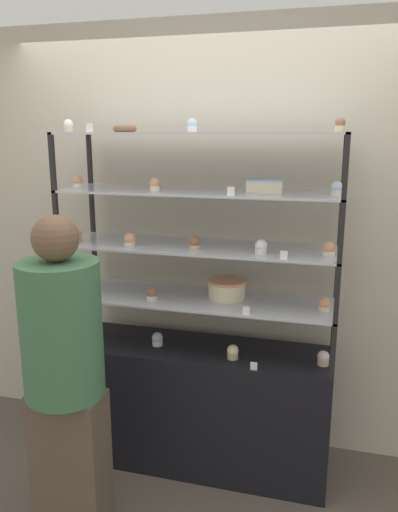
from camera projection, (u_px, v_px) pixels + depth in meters
The scene contains 34 objects.
ground_plane at pixel (199, 459), 3.07m from camera, with size 20.00×20.00×0.00m, color brown.
back_wall at pixel (214, 241), 3.10m from camera, with size 8.00×0.05×2.60m.
display_base at pixel (199, 405), 2.98m from camera, with size 1.52×0.45×0.74m.
display_riser_lower at pixel (199, 301), 2.82m from camera, with size 1.52×0.45×0.30m.
display_riser_middle at pixel (199, 248), 2.75m from camera, with size 1.52×0.45×0.30m.
display_riser_upper at pixel (199, 194), 2.68m from camera, with size 1.52×0.45×0.30m.
display_riser_top at pixel (199, 136), 2.61m from camera, with size 1.52×0.45×0.30m.
layer_cake_centerpiece at pixel (227, 289), 2.80m from camera, with size 0.22×0.22×0.11m.
sheet_cake_frosted at pixel (266, 186), 2.60m from camera, with size 0.19×0.14×0.06m.
cupcake_0 at pixel (86, 334), 2.99m from camera, with size 0.06×0.06×0.08m.
cupcake_1 at pixel (157, 339), 2.91m from camera, with size 0.06×0.06×0.08m.
cupcake_2 at pixel (233, 352), 2.74m from camera, with size 0.06×0.06×0.08m.
cupcake_3 at pixel (323, 358), 2.66m from camera, with size 0.06×0.06×0.08m.
price_tag_0 at pixel (254, 366), 2.61m from camera, with size 0.04×0.00×0.04m.
cupcake_4 at pixel (79, 286), 2.93m from camera, with size 0.06×0.06×0.07m.
cupcake_5 at pixel (152, 294), 2.78m from camera, with size 0.06×0.06×0.07m.
cupcake_6 at pixel (324, 304), 2.60m from camera, with size 0.06×0.06×0.07m.
price_tag_1 at pixel (246, 311), 2.55m from camera, with size 0.04×0.00×0.04m.
cupcake_7 at pixel (76, 236), 2.83m from camera, with size 0.06×0.06×0.07m.
cupcake_8 at pixel (130, 240), 2.72m from camera, with size 0.06×0.06×0.07m.
cupcake_9 at pixel (194, 243), 2.65m from camera, with size 0.06×0.06×0.07m.
cupcake_10 at pixel (261, 247), 2.55m from camera, with size 0.06×0.06×0.07m.
cupcake_11 at pixel (329, 249), 2.51m from camera, with size 0.06×0.06×0.07m.
price_tag_2 at pixel (284, 255), 2.43m from camera, with size 0.04×0.00×0.04m.
cupcake_12 at pixel (78, 182), 2.79m from camera, with size 0.06×0.06×0.07m.
cupcake_13 at pixel (155, 184), 2.65m from camera, with size 0.06×0.06×0.07m.
cupcake_14 at pixel (337, 189), 2.44m from camera, with size 0.06×0.06×0.07m.
price_tag_3 at pixel (231, 191), 2.42m from camera, with size 0.04×0.00×0.04m.
cupcake_15 at pixel (68, 126), 2.67m from camera, with size 0.05×0.05×0.07m.
cupcake_16 at pixel (192, 125), 2.51m from camera, with size 0.05×0.05×0.07m.
cupcake_17 at pixel (340, 125), 2.36m from camera, with size 0.05×0.05×0.07m.
price_tag_4 at pixel (89, 128), 2.54m from camera, with size 0.04×0.00×0.04m.
donut_glazed at pixel (125, 129), 2.67m from camera, with size 0.13×0.13×0.04m.
customer_figure at pixel (65, 372), 2.35m from camera, with size 0.37×0.37×1.60m.
Camera 1 is at (0.70, -2.59, 1.94)m, focal length 35.00 mm.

